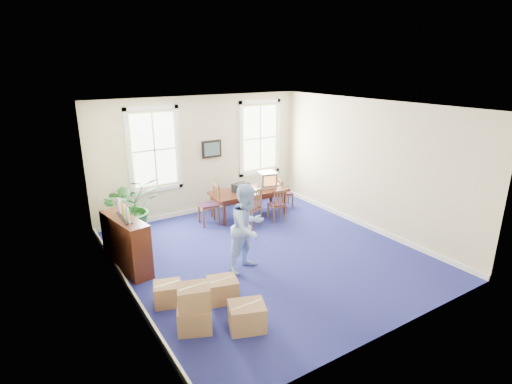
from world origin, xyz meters
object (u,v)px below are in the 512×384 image
crt_tv (267,179)px  credenza (126,244)px  conference_table (249,203)px  potted_plant (131,207)px  chair_near_left (249,207)px  man (248,228)px  cardboard_boxes (203,300)px

crt_tv → credenza: bearing=-149.2°
conference_table → crt_tv: crt_tv is taller
crt_tv → credenza: crt_tv is taller
conference_table → potted_plant: bearing=177.3°
chair_near_left → man: bearing=33.6°
man → potted_plant: man is taller
crt_tv → credenza: 4.51m
potted_plant → chair_near_left: bearing=-19.9°
credenza → chair_near_left: bearing=-0.0°
man → credenza: man is taller
conference_table → crt_tv: 0.83m
conference_table → chair_near_left: (-0.43, -0.71, 0.16)m
credenza → potted_plant: potted_plant is taller
man → potted_plant: (-1.51, 2.84, -0.15)m
man → conference_table: bearing=40.1°
crt_tv → man: bearing=-116.8°
conference_table → cardboard_boxes: size_ratio=1.47×
crt_tv → man: 3.44m
chair_near_left → cardboard_boxes: bearing=23.9°
credenza → potted_plant: 1.67m
conference_table → man: size_ratio=1.16×
credenza → cardboard_boxes: credenza is taller
crt_tv → credenza: (-4.29, -1.34, -0.36)m
chair_near_left → man: 2.24m
crt_tv → chair_near_left: bearing=-130.6°
cardboard_boxes → conference_table: bearing=50.0°
credenza → cardboard_boxes: (0.54, -2.43, -0.15)m
chair_near_left → man: size_ratio=0.57×
crt_tv → potted_plant: potted_plant is taller
chair_near_left → conference_table: bearing=-145.2°
conference_table → man: 3.08m
crt_tv → man: (-2.22, -2.62, -0.02)m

